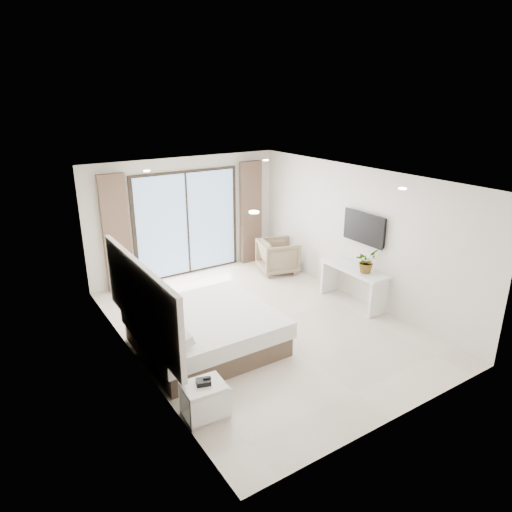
{
  "coord_description": "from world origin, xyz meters",
  "views": [
    {
      "loc": [
        -4.13,
        -6.22,
        4.01
      ],
      "look_at": [
        0.15,
        0.4,
        1.19
      ],
      "focal_mm": 32.0,
      "sensor_mm": 36.0,
      "label": 1
    }
  ],
  "objects_px": {
    "console_desk": "(353,277)",
    "armchair": "(278,255)",
    "bed": "(205,330)",
    "nightstand": "(204,401)"
  },
  "relations": [
    {
      "from": "armchair",
      "to": "console_desk",
      "type": "bearing_deg",
      "value": -158.09
    },
    {
      "from": "bed",
      "to": "armchair",
      "type": "height_order",
      "value": "armchair"
    },
    {
      "from": "nightstand",
      "to": "armchair",
      "type": "bearing_deg",
      "value": 47.74
    },
    {
      "from": "armchair",
      "to": "bed",
      "type": "bearing_deg",
      "value": 140.92
    },
    {
      "from": "bed",
      "to": "console_desk",
      "type": "relative_size",
      "value": 1.44
    },
    {
      "from": "nightstand",
      "to": "console_desk",
      "type": "xyz_separation_m",
      "value": [
        4.06,
        1.48,
        0.31
      ]
    },
    {
      "from": "console_desk",
      "to": "armchair",
      "type": "distance_m",
      "value": 2.23
    },
    {
      "from": "console_desk",
      "to": "armchair",
      "type": "relative_size",
      "value": 1.76
    },
    {
      "from": "nightstand",
      "to": "console_desk",
      "type": "distance_m",
      "value": 4.33
    },
    {
      "from": "nightstand",
      "to": "console_desk",
      "type": "height_order",
      "value": "console_desk"
    }
  ]
}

